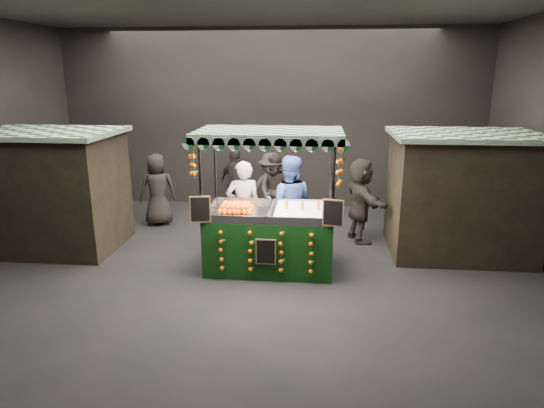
# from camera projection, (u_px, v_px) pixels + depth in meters

# --- Properties ---
(ground) EXTENTS (12.00, 12.00, 0.00)m
(ground) POSITION_uv_depth(u_px,v_px,m) (244.00, 272.00, 9.25)
(ground) COLOR black
(ground) RESTS_ON ground
(market_hall) EXTENTS (12.10, 10.10, 5.05)m
(market_hall) POSITION_uv_depth(u_px,v_px,m) (241.00, 96.00, 8.35)
(market_hall) COLOR black
(market_hall) RESTS_ON ground
(neighbour_stall_left) EXTENTS (3.00, 2.20, 2.60)m
(neighbour_stall_left) POSITION_uv_depth(u_px,v_px,m) (51.00, 190.00, 10.27)
(neighbour_stall_left) COLOR black
(neighbour_stall_left) RESTS_ON ground
(neighbour_stall_right) EXTENTS (3.00, 2.20, 2.60)m
(neighbour_stall_right) POSITION_uv_depth(u_px,v_px,m) (460.00, 194.00, 9.93)
(neighbour_stall_right) COLOR black
(neighbour_stall_right) RESTS_ON ground
(juice_stall) EXTENTS (2.84, 1.67, 2.75)m
(juice_stall) POSITION_uv_depth(u_px,v_px,m) (270.00, 228.00, 9.19)
(juice_stall) COLOR black
(juice_stall) RESTS_ON ground
(vendor_grey) EXTENTS (0.83, 0.66, 2.01)m
(vendor_grey) POSITION_uv_depth(u_px,v_px,m) (243.00, 208.00, 10.01)
(vendor_grey) COLOR gray
(vendor_grey) RESTS_ON ground
(vendor_blue) EXTENTS (1.05, 0.83, 2.11)m
(vendor_blue) POSITION_uv_depth(u_px,v_px,m) (289.00, 204.00, 10.07)
(vendor_blue) COLOR navy
(vendor_blue) RESTS_ON ground
(shopper_0) EXTENTS (0.68, 0.57, 1.60)m
(shopper_0) POSITION_uv_depth(u_px,v_px,m) (111.00, 200.00, 11.38)
(shopper_0) COLOR black
(shopper_0) RESTS_ON ground
(shopper_1) EXTENTS (1.06, 0.92, 1.85)m
(shopper_1) POSITION_uv_depth(u_px,v_px,m) (276.00, 191.00, 11.74)
(shopper_1) COLOR #2A2322
(shopper_1) RESTS_ON ground
(shopper_2) EXTENTS (1.14, 0.96, 1.82)m
(shopper_2) POSITION_uv_depth(u_px,v_px,m) (236.00, 183.00, 12.72)
(shopper_2) COLOR #2A2622
(shopper_2) RESTS_ON ground
(shopper_3) EXTENTS (1.37, 1.07, 1.86)m
(shopper_3) POSITION_uv_depth(u_px,v_px,m) (271.00, 189.00, 11.90)
(shopper_3) COLOR #2A2422
(shopper_3) RESTS_ON ground
(shopper_4) EXTENTS (1.05, 0.88, 1.83)m
(shopper_4) POSITION_uv_depth(u_px,v_px,m) (158.00, 190.00, 11.94)
(shopper_4) COLOR black
(shopper_4) RESTS_ON ground
(shopper_5) EXTENTS (1.09, 1.89, 1.94)m
(shopper_5) POSITION_uv_depth(u_px,v_px,m) (360.00, 200.00, 10.73)
(shopper_5) COLOR #2C2624
(shopper_5) RESTS_ON ground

